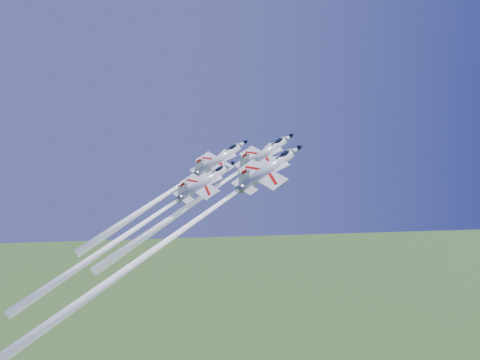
{
  "coord_description": "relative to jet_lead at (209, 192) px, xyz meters",
  "views": [
    {
      "loc": [
        -11.6,
        -107.53,
        112.71
      ],
      "look_at": [
        0.0,
        0.0,
        94.92
      ],
      "focal_mm": 40.0,
      "sensor_mm": 36.0,
      "label": 1
    }
  ],
  "objects": [
    {
      "name": "jet_slot",
      "position": [
        -13.26,
        -7.33,
        -4.73
      ],
      "size": [
        31.18,
        23.54,
        31.73
      ],
      "rotation": [
        0.48,
        0.28,
        -0.94
      ],
      "color": "silver"
    },
    {
      "name": "jet_lead",
      "position": [
        0.0,
        0.0,
        0.0
      ],
      "size": [
        32.08,
        24.05,
        32.26
      ],
      "rotation": [
        0.48,
        0.28,
        -0.94
      ],
      "color": "silver"
    },
    {
      "name": "jet_left",
      "position": [
        -6.9,
        3.03,
        0.22
      ],
      "size": [
        27.75,
        20.48,
        27.19
      ],
      "rotation": [
        0.48,
        0.28,
        -0.94
      ],
      "color": "silver"
    },
    {
      "name": "jet_right",
      "position": [
        -7.83,
        -12.98,
        -5.97
      ],
      "size": [
        43.02,
        33.18,
        47.78
      ],
      "rotation": [
        0.48,
        0.28,
        -0.94
      ],
      "color": "silver"
    }
  ]
}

